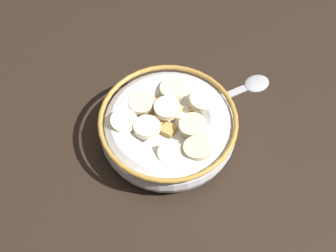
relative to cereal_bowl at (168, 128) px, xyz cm
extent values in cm
cube|color=black|center=(0.00, 0.00, -3.62)|extent=(100.43, 100.43, 2.00)
cylinder|color=silver|center=(0.00, 0.00, -2.32)|extent=(9.14, 9.14, 0.60)
torus|color=silver|center=(0.00, 0.00, -0.26)|extent=(16.61, 16.61, 4.71)
torus|color=#B28438|center=(0.00, 0.00, 1.79)|extent=(16.71, 16.71, 0.60)
cylinder|color=white|center=(0.00, 0.00, 0.24)|extent=(13.78, 13.78, 0.40)
cube|color=#B78947|center=(2.07, 5.36, 0.74)|extent=(2.29, 2.28, 0.90)
cube|color=tan|center=(-3.39, -4.90, 0.84)|extent=(1.90, 1.96, 0.91)
cube|color=tan|center=(-3.52, 1.37, 0.93)|extent=(1.69, 1.74, 0.83)
cube|color=tan|center=(2.64, -2.15, 0.97)|extent=(2.19, 2.21, 0.84)
cube|color=#B78947|center=(-0.30, 0.81, 0.85)|extent=(2.22, 2.22, 0.72)
cube|color=#B78947|center=(1.42, 0.40, 0.85)|extent=(2.00, 2.02, 0.79)
cube|color=#B78947|center=(1.76, -3.31, 0.94)|extent=(1.81, 1.80, 0.72)
cube|color=tan|center=(-0.92, -1.99, 0.85)|extent=(2.25, 2.24, 0.81)
cube|color=tan|center=(-3.69, -2.44, 0.73)|extent=(2.04, 2.00, 0.87)
cube|color=tan|center=(3.63, 3.86, 0.99)|extent=(1.82, 1.84, 0.76)
cylinder|color=beige|center=(-2.80, 1.07, 1.89)|extent=(4.57, 4.53, 1.02)
cylinder|color=beige|center=(-0.92, -4.36, 2.04)|extent=(3.42, 3.41, 0.81)
cylinder|color=#F9EFC6|center=(2.55, 1.01, 2.05)|extent=(4.46, 4.51, 1.27)
cylinder|color=beige|center=(0.36, 4.70, 1.68)|extent=(3.55, 3.51, 1.06)
cylinder|color=#F4EABC|center=(-4.41, -2.56, 1.62)|extent=(4.57, 4.55, 1.10)
cylinder|color=beige|center=(5.21, 0.07, 2.02)|extent=(3.28, 3.27, 1.33)
cylinder|color=beige|center=(2.99, -2.73, 1.87)|extent=(4.05, 4.04, 1.31)
cylinder|color=#F9EFC6|center=(-0.41, -1.47, 2.08)|extent=(4.50, 4.48, 0.87)
cylinder|color=beige|center=(-2.99, 4.33, 2.06)|extent=(4.50, 4.52, 1.12)
ellipsoid|color=#A5A5AD|center=(-12.79, -7.89, -2.22)|extent=(4.44, 4.00, 0.80)
cube|color=#A5A5AD|center=(-5.83, -5.03, -2.44)|extent=(10.94, 5.27, 0.36)
camera|label=1|loc=(2.29, 29.70, 46.83)|focal=48.79mm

